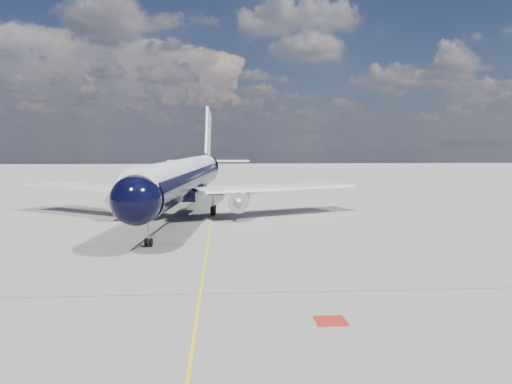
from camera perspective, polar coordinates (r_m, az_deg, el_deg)
ground at (r=64.82m, az=-5.03°, el=-2.41°), size 320.00×320.00×0.00m
taxiway_centerline at (r=59.87m, az=-5.12°, el=-3.07°), size 0.16×160.00×0.01m
red_marking at (r=26.35m, az=8.53°, el=-14.36°), size 1.60×1.60×0.01m
main_airliner at (r=62.71m, az=-8.08°, el=1.62°), size 43.06×52.65×15.20m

